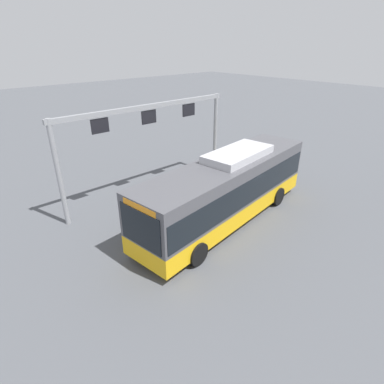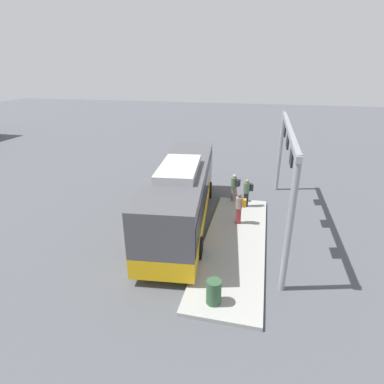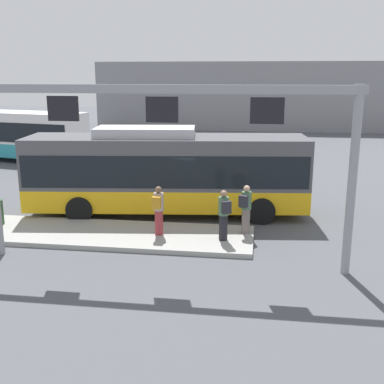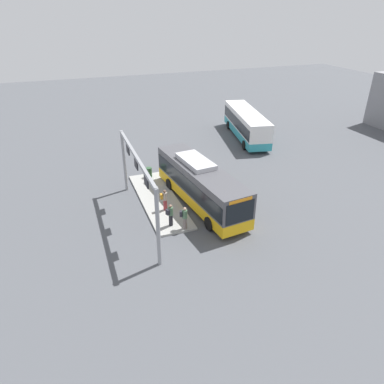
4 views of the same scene
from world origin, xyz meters
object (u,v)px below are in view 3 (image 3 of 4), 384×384
Objects in this scene: person_boarding at (224,214)px; bus_background_left at (4,132)px; person_waiting_mid at (158,209)px; bus_main at (167,169)px; person_waiting_near at (246,208)px.

bus_background_left is at bearing 22.91° from person_boarding.
person_waiting_mid is (-2.20, 0.23, 0.00)m from person_boarding.
bus_main is at bearing 13.30° from person_boarding.
bus_main reaches higher than person_boarding.
bus_main is 16.80m from bus_background_left.
bus_main is 6.61× the size of person_boarding.
person_waiting_near is at bearing -65.49° from person_boarding.
bus_main is 4.06m from person_waiting_near.
bus_background_left is at bearing 71.80° from person_waiting_near.
bus_background_left is 6.95× the size of person_boarding.
bus_main is 6.61× the size of person_waiting_near.
person_waiting_near is at bearing -27.48° from bus_background_left.
bus_main is 4.13m from person_boarding.
bus_main reaches higher than bus_background_left.
bus_background_left is at bearing 47.96° from person_waiting_mid.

